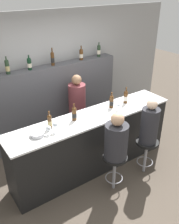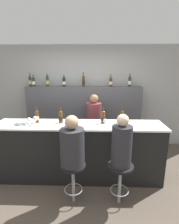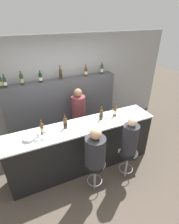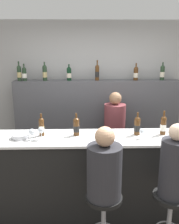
# 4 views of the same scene
# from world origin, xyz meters

# --- Properties ---
(ground_plane) EXTENTS (16.00, 16.00, 0.00)m
(ground_plane) POSITION_xyz_m (0.00, 0.00, 0.00)
(ground_plane) COLOR #4C4238
(wall_back) EXTENTS (6.40, 0.05, 2.60)m
(wall_back) POSITION_xyz_m (0.00, 1.87, 1.30)
(wall_back) COLOR #9E9E9E
(wall_back) RESTS_ON ground_plane
(bar_counter) EXTENTS (3.04, 0.61, 1.07)m
(bar_counter) POSITION_xyz_m (0.00, 0.28, 0.54)
(bar_counter) COLOR black
(bar_counter) RESTS_ON ground_plane
(back_bar_cabinet) EXTENTS (2.85, 0.28, 1.59)m
(back_bar_cabinet) POSITION_xyz_m (0.00, 1.64, 0.80)
(back_bar_cabinet) COLOR #4C4C51
(back_bar_cabinet) RESTS_ON ground_plane
(wine_bottle_counter_0) EXTENTS (0.07, 0.07, 0.29)m
(wine_bottle_counter_0) POSITION_xyz_m (-0.77, 0.35, 1.19)
(wine_bottle_counter_0) COLOR #4C2D14
(wine_bottle_counter_0) RESTS_ON bar_counter
(wine_bottle_counter_1) EXTENTS (0.08, 0.08, 0.29)m
(wine_bottle_counter_1) POSITION_xyz_m (-0.33, 0.35, 1.19)
(wine_bottle_counter_1) COLOR #4C2D14
(wine_bottle_counter_1) RESTS_ON bar_counter
(wine_bottle_counter_2) EXTENTS (0.08, 0.08, 0.29)m
(wine_bottle_counter_2) POSITION_xyz_m (0.43, 0.35, 1.19)
(wine_bottle_counter_2) COLOR #4C2D14
(wine_bottle_counter_2) RESTS_ON bar_counter
(wine_bottle_counter_3) EXTENTS (0.07, 0.07, 0.31)m
(wine_bottle_counter_3) POSITION_xyz_m (0.77, 0.35, 1.20)
(wine_bottle_counter_3) COLOR #4C2D14
(wine_bottle_counter_3) RESTS_ON bar_counter
(wine_bottle_backbar_2) EXTENTS (0.08, 0.08, 0.31)m
(wine_bottle_backbar_2) POSITION_xyz_m (-0.89, 1.64, 1.73)
(wine_bottle_backbar_2) COLOR #233823
(wine_bottle_backbar_2) RESTS_ON back_bar_cabinet
(wine_bottle_backbar_3) EXTENTS (0.08, 0.08, 0.28)m
(wine_bottle_backbar_3) POSITION_xyz_m (-0.48, 1.64, 1.71)
(wine_bottle_backbar_3) COLOR black
(wine_bottle_backbar_3) RESTS_ON back_bar_cabinet
(wine_bottle_backbar_4) EXTENTS (0.07, 0.07, 0.34)m
(wine_bottle_backbar_4) POSITION_xyz_m (0.00, 1.64, 1.73)
(wine_bottle_backbar_4) COLOR #4C2D14
(wine_bottle_backbar_4) RESTS_ON back_bar_cabinet
(wine_bottle_backbar_5) EXTENTS (0.08, 0.08, 0.29)m
(wine_bottle_backbar_5) POSITION_xyz_m (0.66, 1.64, 1.71)
(wine_bottle_backbar_5) COLOR #4C2D14
(wine_bottle_backbar_5) RESTS_ON back_bar_cabinet
(wine_bottle_backbar_6) EXTENTS (0.08, 0.08, 0.31)m
(wine_bottle_backbar_6) POSITION_xyz_m (1.12, 1.64, 1.72)
(wine_bottle_backbar_6) COLOR #233823
(wine_bottle_backbar_6) RESTS_ON back_bar_cabinet
(wine_glass_0) EXTENTS (0.08, 0.08, 0.14)m
(wine_glass_0) POSITION_xyz_m (-0.86, 0.20, 1.17)
(wine_glass_0) COLOR silver
(wine_glass_0) RESTS_ON bar_counter
(wine_glass_1) EXTENTS (0.08, 0.08, 0.16)m
(wine_glass_1) POSITION_xyz_m (-0.75, 0.20, 1.19)
(wine_glass_1) COLOR silver
(wine_glass_1) RESTS_ON bar_counter
(wine_glass_2) EXTENTS (0.06, 0.06, 0.13)m
(wine_glass_2) POSITION_xyz_m (0.46, 0.20, 1.16)
(wine_glass_2) COLOR silver
(wine_glass_2) RESTS_ON bar_counter
(metal_bowl) EXTENTS (0.21, 0.21, 0.05)m
(metal_bowl) POSITION_xyz_m (-1.02, 0.26, 1.10)
(metal_bowl) COLOR #B7B7BC
(metal_bowl) RESTS_ON bar_counter
(bar_stool_left) EXTENTS (0.39, 0.39, 0.65)m
(bar_stool_left) POSITION_xyz_m (-0.04, -0.35, 0.51)
(bar_stool_left) COLOR gray
(bar_stool_left) RESTS_ON ground_plane
(guest_seated_left) EXTENTS (0.36, 0.36, 0.76)m
(guest_seated_left) POSITION_xyz_m (-0.04, -0.35, 0.97)
(guest_seated_left) COLOR #28282D
(guest_seated_left) RESTS_ON bar_stool_left
(bar_stool_right) EXTENTS (0.39, 0.39, 0.65)m
(bar_stool_right) POSITION_xyz_m (0.67, -0.35, 0.51)
(bar_stool_right) COLOR gray
(bar_stool_right) RESTS_ON ground_plane
(guest_seated_right) EXTENTS (0.29, 0.29, 0.79)m
(guest_seated_right) POSITION_xyz_m (0.67, -0.35, 0.99)
(guest_seated_right) COLOR #28282D
(guest_seated_right) RESTS_ON bar_stool_right
(bartender) EXTENTS (0.34, 0.34, 1.46)m
(bartender) POSITION_xyz_m (0.26, 1.21, 0.67)
(bartender) COLOR brown
(bartender) RESTS_ON ground_plane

